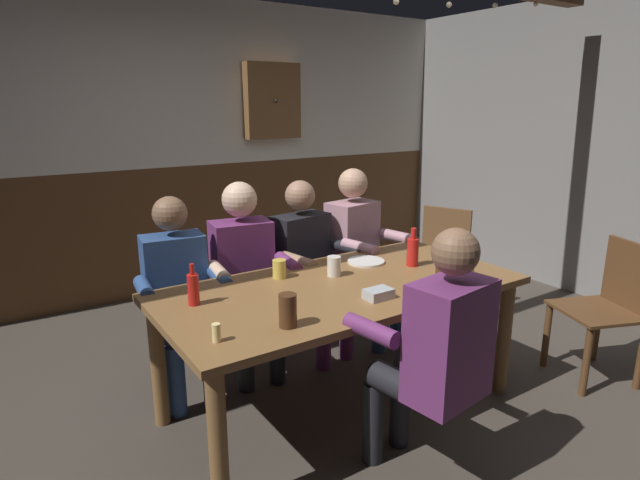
{
  "coord_description": "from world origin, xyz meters",
  "views": [
    {
      "loc": [
        -1.58,
        -2.2,
        1.71
      ],
      "look_at": [
        0.0,
        0.18,
        0.95
      ],
      "focal_mm": 29.29,
      "sensor_mm": 36.0,
      "label": 1
    }
  ],
  "objects": [
    {
      "name": "pint_glass_3",
      "position": [
        -0.22,
        0.27,
        0.8
      ],
      "size": [
        0.08,
        0.08,
        0.11
      ],
      "primitive_type": "cylinder",
      "color": "#E5C64C",
      "rests_on": "dining_table"
    },
    {
      "name": "pint_glass_2",
      "position": [
        -0.52,
        -0.34,
        0.82
      ],
      "size": [
        0.08,
        0.08,
        0.15
      ],
      "primitive_type": "cylinder",
      "color": "#4C2D19",
      "rests_on": "dining_table"
    },
    {
      "name": "back_wall_wainscot",
      "position": [
        0.0,
        2.46,
        0.58
      ],
      "size": [
        5.79,
        0.12,
        1.15
      ],
      "primitive_type": "cube",
      "color": "brown",
      "rests_on": "ground_plane"
    },
    {
      "name": "wall_dart_cabinet",
      "position": [
        0.88,
        2.33,
        1.72
      ],
      "size": [
        0.56,
        0.15,
        0.7
      ],
      "color": "brown"
    },
    {
      "name": "bottle_0",
      "position": [
        0.56,
        0.02,
        0.84
      ],
      "size": [
        0.07,
        0.07,
        0.23
      ],
      "color": "red",
      "rests_on": "dining_table"
    },
    {
      "name": "person_3",
      "position": [
        0.68,
        0.69,
        0.69
      ],
      "size": [
        0.54,
        0.59,
        1.25
      ],
      "rotation": [
        0.0,
        0.0,
        3.32
      ],
      "color": "#B78493",
      "rests_on": "ground_plane"
    },
    {
      "name": "pint_glass_1",
      "position": [
        0.46,
        -0.44,
        0.8
      ],
      "size": [
        0.07,
        0.07,
        0.12
      ],
      "primitive_type": "cylinder",
      "color": "#E5C64C",
      "rests_on": "dining_table"
    },
    {
      "name": "chair_empty_near_left",
      "position": [
        1.61,
        -0.66,
        0.48
      ],
      "size": [
        0.57,
        0.57,
        0.88
      ],
      "rotation": [
        0.0,
        0.0,
        1.19
      ],
      "color": "brown",
      "rests_on": "ground_plane"
    },
    {
      "name": "condiment_caddy",
      "position": [
        0.04,
        -0.29,
        0.77
      ],
      "size": [
        0.14,
        0.1,
        0.05
      ],
      "primitive_type": "cube",
      "color": "#B2B7BC",
      "rests_on": "dining_table"
    },
    {
      "name": "side_wall_concrete",
      "position": [
        2.95,
        0.0,
        1.3
      ],
      "size": [
        0.12,
        4.79,
        2.6
      ],
      "primitive_type": "cube",
      "color": "gray",
      "rests_on": "ground_plane"
    },
    {
      "name": "pint_glass_4",
      "position": [
        0.59,
        -0.39,
        0.81
      ],
      "size": [
        0.07,
        0.07,
        0.14
      ],
      "primitive_type": "cylinder",
      "color": "#E5C64C",
      "rests_on": "dining_table"
    },
    {
      "name": "person_1",
      "position": [
        -0.23,
        0.69,
        0.68
      ],
      "size": [
        0.55,
        0.57,
        1.23
      ],
      "rotation": [
        0.0,
        0.0,
        3.0
      ],
      "color": "#6B2D66",
      "rests_on": "ground_plane"
    },
    {
      "name": "ground_plane",
      "position": [
        0.0,
        0.0,
        0.0
      ],
      "size": [
        6.95,
        6.95,
        0.0
      ],
      "primitive_type": "plane",
      "color": "#423A33"
    },
    {
      "name": "chair_empty_near_right",
      "position": [
        1.46,
        0.63,
        0.48
      ],
      "size": [
        0.58,
        0.58,
        0.88
      ],
      "rotation": [
        0.0,
        0.0,
        -4.29
      ],
      "color": "brown",
      "rests_on": "ground_plane"
    },
    {
      "name": "dining_table",
      "position": [
        0.0,
        -0.02,
        0.65
      ],
      "size": [
        1.97,
        0.97,
        0.75
      ],
      "color": "brown",
      "rests_on": "ground_plane"
    },
    {
      "name": "pint_glass_0",
      "position": [
        0.49,
        -0.29,
        0.8
      ],
      "size": [
        0.07,
        0.07,
        0.11
      ],
      "primitive_type": "cylinder",
      "color": "#4C2D19",
      "rests_on": "dining_table"
    },
    {
      "name": "person_4",
      "position": [
        -0.01,
        -0.74,
        0.67
      ],
      "size": [
        0.53,
        0.56,
        1.22
      ],
      "rotation": [
        0.0,
        0.0,
        0.14
      ],
      "color": "#6B2D66",
      "rests_on": "ground_plane"
    },
    {
      "name": "back_wall_upper",
      "position": [
        0.0,
        2.46,
        1.88
      ],
      "size": [
        5.79,
        0.12,
        1.45
      ],
      "primitive_type": "cube",
      "color": "silver"
    },
    {
      "name": "pint_glass_5",
      "position": [
        0.06,
        0.12,
        0.8
      ],
      "size": [
        0.08,
        0.08,
        0.11
      ],
      "primitive_type": "cylinder",
      "color": "white",
      "rests_on": "dining_table"
    },
    {
      "name": "bottle_1",
      "position": [
        -0.77,
        0.14,
        0.83
      ],
      "size": [
        0.06,
        0.06,
        0.21
      ],
      "color": "red",
      "rests_on": "dining_table"
    },
    {
      "name": "person_0",
      "position": [
        -0.68,
        0.68,
        0.65
      ],
      "size": [
        0.53,
        0.55,
        1.18
      ],
      "rotation": [
        0.0,
        0.0,
        3.02
      ],
      "color": "#2D4C84",
      "rests_on": "ground_plane"
    },
    {
      "name": "person_2",
      "position": [
        0.23,
        0.69,
        0.66
      ],
      "size": [
        0.58,
        0.55,
        1.2
      ],
      "rotation": [
        0.0,
        0.0,
        3.31
      ],
      "color": "black",
      "rests_on": "ground_plane"
    },
    {
      "name": "plate_0",
      "position": [
        0.37,
        0.22,
        0.75
      ],
      "size": [
        0.23,
        0.23,
        0.01
      ],
      "primitive_type": "cylinder",
      "color": "white",
      "rests_on": "dining_table"
    },
    {
      "name": "table_candle",
      "position": [
        -0.84,
        -0.3,
        0.79
      ],
      "size": [
        0.04,
        0.04,
        0.08
      ],
      "primitive_type": "cylinder",
      "color": "#F9E08C",
      "rests_on": "dining_table"
    }
  ]
}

